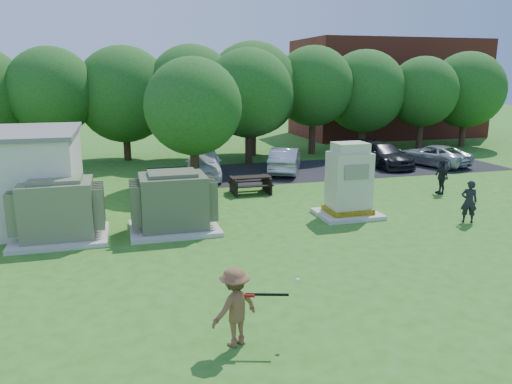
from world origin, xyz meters
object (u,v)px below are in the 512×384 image
object	(u,v)px
car_white	(204,163)
car_silver_b	(433,155)
generator_cabinet	(349,185)
batter	(235,307)
car_dark	(382,155)
car_silver_a	(285,160)
picnic_table	(250,183)
person_walking_right	(441,177)
transformer_left	(58,211)
person_by_generator	(469,202)
transformer_right	(173,203)

from	to	relation	value
car_white	car_silver_b	bearing A→B (deg)	9.39
generator_cabinet	batter	distance (m)	10.02
generator_cabinet	batter	size ratio (longest dim) A/B	1.73
car_dark	car_silver_a	bearing A→B (deg)	179.32
picnic_table	car_silver_a	size ratio (longest dim) A/B	0.43
generator_cabinet	batter	xyz separation A→B (m)	(-6.22, -7.85, -0.42)
person_walking_right	car_dark	world-z (taller)	person_walking_right
transformer_left	car_white	bearing A→B (deg)	53.95
picnic_table	car_silver_a	world-z (taller)	car_silver_a
batter	car_dark	xyz separation A→B (m)	(12.71, 16.88, -0.13)
person_by_generator	person_walking_right	distance (m)	4.47
car_dark	car_silver_b	distance (m)	3.04
transformer_left	transformer_right	bearing A→B (deg)	0.00
generator_cabinet	person_by_generator	bearing A→B (deg)	-26.36
transformer_left	batter	distance (m)	8.82
transformer_right	car_dark	bearing A→B (deg)	34.72
transformer_left	car_silver_b	bearing A→B (deg)	23.17
generator_cabinet	car_silver_a	size ratio (longest dim) A/B	0.67
car_dark	transformer_left	bearing A→B (deg)	-155.55
transformer_left	person_walking_right	xyz separation A→B (m)	(15.88, 2.21, -0.19)
car_silver_a	person_walking_right	bearing A→B (deg)	152.77
car_silver_a	person_by_generator	bearing A→B (deg)	132.06
batter	person_by_generator	size ratio (longest dim) A/B	1.04
picnic_table	car_white	distance (m)	4.20
transformer_right	car_dark	xyz separation A→B (m)	(13.06, 9.05, -0.29)
transformer_left	car_silver_a	world-z (taller)	transformer_left
person_by_generator	car_silver_a	size ratio (longest dim) A/B	0.37
transformer_right	car_silver_b	world-z (taller)	transformer_right
batter	transformer_left	bearing A→B (deg)	-87.61
picnic_table	car_silver_a	distance (m)	5.15
picnic_table	person_by_generator	xyz separation A→B (m)	(6.48, -6.46, 0.30)
car_silver_b	picnic_table	bearing A→B (deg)	-0.83
transformer_left	car_silver_b	world-z (taller)	transformer_left
car_dark	transformer_right	bearing A→B (deg)	-149.19
batter	person_by_generator	world-z (taller)	batter
car_dark	car_silver_b	world-z (taller)	car_dark
picnic_table	car_silver_b	distance (m)	12.71
car_white	car_silver_a	bearing A→B (deg)	12.32
transformer_right	person_walking_right	size ratio (longest dim) A/B	1.92
person_by_generator	car_dark	world-z (taller)	person_by_generator
transformer_left	car_white	size ratio (longest dim) A/B	0.67
person_walking_right	car_silver_b	distance (m)	7.33
generator_cabinet	car_silver_a	bearing A→B (deg)	87.21
transformer_left	transformer_right	xyz separation A→B (m)	(3.70, 0.00, 0.00)
car_silver_a	car_silver_b	xyz separation A→B (m)	(9.05, -0.26, -0.08)
picnic_table	car_white	bearing A→B (deg)	110.36
picnic_table	person_walking_right	world-z (taller)	person_walking_right
transformer_left	picnic_table	bearing A→B (deg)	30.84
car_silver_a	car_silver_b	bearing A→B (deg)	-157.53
car_white	transformer_left	bearing A→B (deg)	-116.47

